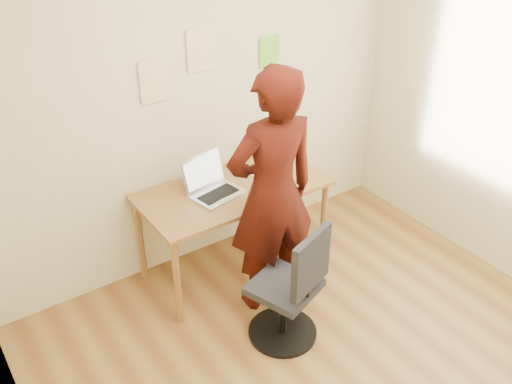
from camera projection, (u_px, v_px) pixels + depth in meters
room at (371, 201)px, 2.91m from camera, size 3.58×3.58×2.78m
desk at (233, 198)px, 4.26m from camera, size 1.40×0.70×0.74m
laptop at (213, 186)px, 4.13m from camera, size 0.42×0.39×0.26m
paper_sheet at (271, 178)px, 4.33m from camera, size 0.30×0.37×0.00m
phone at (276, 187)px, 4.22m from camera, size 0.11×0.13×0.01m
wall_note_left at (154, 81)px, 3.86m from camera, size 0.21×0.00×0.30m
wall_note_mid at (200, 50)px, 3.97m from camera, size 0.21×0.00×0.30m
wall_note_right at (270, 52)px, 4.31m from camera, size 0.18×0.00×0.24m
office_chair at (291, 294)px, 3.74m from camera, size 0.51×0.52×0.91m
person at (272, 194)px, 3.82m from camera, size 0.70×0.50×1.81m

